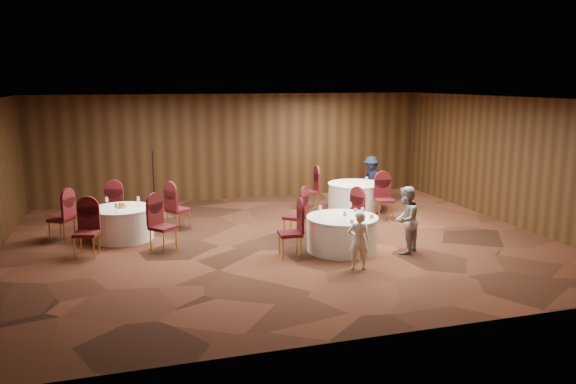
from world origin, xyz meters
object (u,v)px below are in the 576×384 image
object	(u,v)px
table_left	(123,223)
table_main	(342,233)
woman_a	(359,241)
woman_b	(406,220)
table_right	(355,196)
man_c	(371,179)
mic_stand	(154,196)

from	to	relation	value
table_left	table_main	bearing A→B (deg)	-26.58
table_left	woman_a	world-z (taller)	woman_a
woman_a	woman_b	bearing A→B (deg)	-138.23
table_right	man_c	distance (m)	1.20
table_main	table_left	world-z (taller)	same
man_c	mic_stand	bearing A→B (deg)	-113.22
table_right	table_main	bearing A→B (deg)	-117.36
mic_stand	woman_a	distance (m)	6.74
mic_stand	woman_b	bearing A→B (deg)	-46.29
table_main	table_left	size ratio (longest dim) A/B	1.10
table_main	table_right	size ratio (longest dim) A/B	1.00
table_right	mic_stand	size ratio (longest dim) A/B	0.88
table_right	woman_b	distance (m)	4.20
mic_stand	man_c	distance (m)	6.36
table_right	woman_b	xyz separation A→B (m)	(-0.65, -4.13, 0.34)
table_left	mic_stand	size ratio (longest dim) A/B	0.80
woman_a	man_c	distance (m)	6.31
woman_a	woman_b	xyz separation A→B (m)	(1.37, 0.70, 0.14)
table_left	woman_a	bearing A→B (deg)	-38.85
table_main	woman_a	bearing A→B (deg)	-97.43
table_left	mic_stand	xyz separation A→B (m)	(0.86, 2.28, 0.15)
table_main	mic_stand	size ratio (longest dim) A/B	0.88
table_main	woman_b	distance (m)	1.37
table_main	man_c	bearing A→B (deg)	58.13
woman_b	man_c	xyz separation A→B (m)	(1.51, 4.91, -0.03)
man_c	woman_a	bearing A→B (deg)	-48.95
table_left	man_c	world-z (taller)	man_c
table_right	woman_a	distance (m)	5.24
table_left	table_right	bearing A→B (deg)	11.91
woman_b	man_c	world-z (taller)	woman_b
woman_b	man_c	distance (m)	5.14
woman_b	man_c	size ratio (longest dim) A/B	1.04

